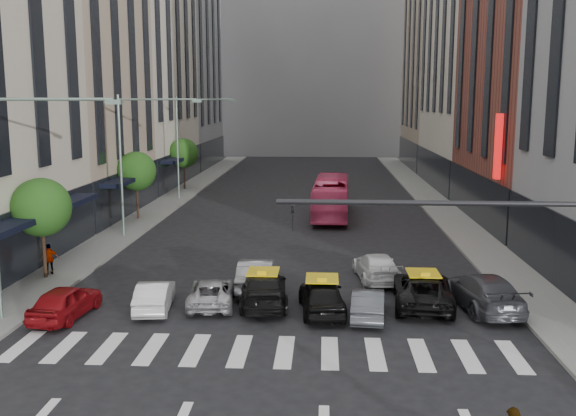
# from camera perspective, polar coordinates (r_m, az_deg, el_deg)

# --- Properties ---
(ground) EXTENTS (160.00, 160.00, 0.00)m
(ground) POSITION_cam_1_polar(r_m,az_deg,el_deg) (21.98, -2.15, -14.10)
(ground) COLOR black
(ground) RESTS_ON ground
(sidewalk_left) EXTENTS (3.00, 96.00, 0.15)m
(sidewalk_left) POSITION_cam_1_polar(r_m,az_deg,el_deg) (52.54, -11.63, -0.18)
(sidewalk_left) COLOR slate
(sidewalk_left) RESTS_ON ground
(sidewalk_right) EXTENTS (3.00, 96.00, 0.15)m
(sidewalk_right) POSITION_cam_1_polar(r_m,az_deg,el_deg) (51.69, 13.84, -0.43)
(sidewalk_right) COLOR slate
(sidewalk_right) RESTS_ON ground
(building_left_b) EXTENTS (8.00, 16.00, 24.00)m
(building_left_b) POSITION_cam_1_polar(r_m,az_deg,el_deg) (51.73, -18.72, 12.63)
(building_left_b) COLOR tan
(building_left_b) RESTS_ON ground
(building_left_c) EXTENTS (8.00, 20.00, 36.00)m
(building_left_c) POSITION_cam_1_polar(r_m,az_deg,el_deg) (69.30, -13.25, 16.97)
(building_left_c) COLOR beige
(building_left_c) RESTS_ON ground
(building_left_d) EXTENTS (8.00, 18.00, 30.00)m
(building_left_d) POSITION_cam_1_polar(r_m,az_deg,el_deg) (87.34, -9.57, 13.53)
(building_left_d) COLOR gray
(building_left_d) RESTS_ON ground
(building_right_b) EXTENTS (8.00, 18.00, 26.00)m
(building_right_b) POSITION_cam_1_polar(r_m,az_deg,el_deg) (49.57, 21.56, 13.78)
(building_right_b) COLOR brown
(building_right_b) RESTS_ON ground
(building_right_d) EXTENTS (8.00, 18.00, 28.00)m
(building_right_d) POSITION_cam_1_polar(r_m,az_deg,el_deg) (86.51, 13.59, 12.78)
(building_right_d) COLOR tan
(building_right_d) RESTS_ON ground
(building_far) EXTENTS (30.00, 10.00, 36.00)m
(building_far) POSITION_cam_1_polar(r_m,az_deg,el_deg) (105.45, 2.23, 14.59)
(building_far) COLOR gray
(building_far) RESTS_ON ground
(tree_near) EXTENTS (2.88, 2.88, 4.95)m
(tree_near) POSITION_cam_1_polar(r_m,az_deg,el_deg) (33.43, -21.07, 0.04)
(tree_near) COLOR black
(tree_near) RESTS_ON sidewalk_left
(tree_mid) EXTENTS (2.88, 2.88, 4.95)m
(tree_mid) POSITION_cam_1_polar(r_m,az_deg,el_deg) (48.32, -13.33, 3.20)
(tree_mid) COLOR black
(tree_mid) RESTS_ON sidewalk_left
(tree_far) EXTENTS (2.88, 2.88, 4.95)m
(tree_far) POSITION_cam_1_polar(r_m,az_deg,el_deg) (63.75, -9.26, 4.83)
(tree_far) COLOR black
(tree_far) RESTS_ON sidewalk_left
(streetlamp_near) EXTENTS (5.38, 0.25, 9.00)m
(streetlamp_near) POSITION_cam_1_polar(r_m,az_deg,el_deg) (27.01, -23.14, 2.61)
(streetlamp_near) COLOR gray
(streetlamp_near) RESTS_ON sidewalk_left
(streetlamp_mid) EXTENTS (5.38, 0.25, 9.00)m
(streetlamp_mid) POSITION_cam_1_polar(r_m,az_deg,el_deg) (41.89, -13.45, 5.34)
(streetlamp_mid) COLOR gray
(streetlamp_mid) RESTS_ON sidewalk_left
(streetlamp_far) EXTENTS (5.38, 0.25, 9.00)m
(streetlamp_far) POSITION_cam_1_polar(r_m,az_deg,el_deg) (57.38, -8.89, 6.57)
(streetlamp_far) COLOR gray
(streetlamp_far) RESTS_ON sidewalk_left
(traffic_signal) EXTENTS (10.10, 0.20, 6.00)m
(traffic_signal) POSITION_cam_1_polar(r_m,az_deg,el_deg) (20.36, 19.61, -3.33)
(traffic_signal) COLOR black
(traffic_signal) RESTS_ON ground
(liberty_sign) EXTENTS (0.30, 0.70, 4.00)m
(liberty_sign) POSITION_cam_1_polar(r_m,az_deg,el_deg) (41.53, 18.18, 5.22)
(liberty_sign) COLOR red
(liberty_sign) RESTS_ON ground
(car_red) EXTENTS (2.05, 4.19, 1.38)m
(car_red) POSITION_cam_1_polar(r_m,az_deg,el_deg) (27.99, -19.17, -7.86)
(car_red) COLOR maroon
(car_red) RESTS_ON ground
(car_white_front) EXTENTS (1.76, 3.95, 1.26)m
(car_white_front) POSITION_cam_1_polar(r_m,az_deg,el_deg) (28.05, -11.76, -7.61)
(car_white_front) COLOR silver
(car_white_front) RESTS_ON ground
(car_silver) EXTENTS (2.35, 4.37, 1.17)m
(car_silver) POSITION_cam_1_polar(r_m,az_deg,el_deg) (28.28, -6.81, -7.43)
(car_silver) COLOR #ACABB1
(car_silver) RESTS_ON ground
(taxi_left) EXTENTS (2.55, 5.21, 1.46)m
(taxi_left) POSITION_cam_1_polar(r_m,az_deg,el_deg) (28.14, -2.22, -7.14)
(taxi_left) COLOR black
(taxi_left) RESTS_ON ground
(taxi_center) EXTENTS (2.23, 4.53, 1.49)m
(taxi_center) POSITION_cam_1_polar(r_m,az_deg,el_deg) (27.03, 3.04, -7.82)
(taxi_center) COLOR black
(taxi_center) RESTS_ON ground
(car_grey_mid) EXTENTS (1.61, 3.81, 1.22)m
(car_grey_mid) POSITION_cam_1_polar(r_m,az_deg,el_deg) (26.72, 7.12, -8.39)
(car_grey_mid) COLOR #3D4045
(car_grey_mid) RESTS_ON ground
(taxi_right) EXTENTS (2.85, 5.40, 1.45)m
(taxi_right) POSITION_cam_1_polar(r_m,az_deg,el_deg) (28.53, 11.88, -7.12)
(taxi_right) COLOR black
(taxi_right) RESTS_ON ground
(car_grey_curb) EXTENTS (2.86, 5.55, 1.54)m
(car_grey_curb) POSITION_cam_1_polar(r_m,az_deg,el_deg) (28.73, 17.00, -7.12)
(car_grey_curb) COLOR #3A3C42
(car_grey_curb) RESTS_ON ground
(car_row2_left) EXTENTS (1.75, 4.63, 1.51)m
(car_row2_left) POSITION_cam_1_polar(r_m,az_deg,el_deg) (30.21, -2.83, -5.92)
(car_row2_left) COLOR gray
(car_row2_left) RESTS_ON ground
(car_row2_right) EXTENTS (2.38, 4.77, 1.33)m
(car_row2_right) POSITION_cam_1_polar(r_m,az_deg,el_deg) (32.15, 7.87, -5.20)
(car_row2_right) COLOR white
(car_row2_right) RESTS_ON ground
(bus) EXTENTS (2.94, 10.91, 3.01)m
(bus) POSITION_cam_1_polar(r_m,az_deg,el_deg) (48.80, 3.86, 0.96)
(bus) COLOR #EB4578
(bus) RESTS_ON ground
(pedestrian_far) EXTENTS (0.97, 0.82, 1.56)m
(pedestrian_far) POSITION_cam_1_polar(r_m,az_deg,el_deg) (34.44, -20.44, -4.28)
(pedestrian_far) COLOR gray
(pedestrian_far) RESTS_ON sidewalk_left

